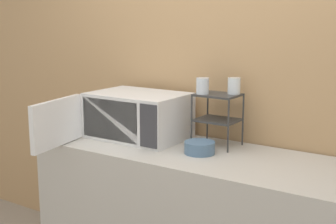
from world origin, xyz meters
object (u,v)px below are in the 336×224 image
(glass_back_right, at_px, (234,86))
(bowl, at_px, (200,148))
(glass_front_left, at_px, (203,86))
(dish_rack, at_px, (218,109))
(microwave, at_px, (134,116))

(glass_back_right, bearing_deg, bowl, -107.50)
(bowl, bearing_deg, glass_back_right, 72.50)
(glass_back_right, height_order, bowl, glass_back_right)
(glass_front_left, distance_m, bowl, 0.36)
(dish_rack, distance_m, glass_front_left, 0.16)
(glass_front_left, xyz_separation_m, glass_back_right, (0.15, 0.10, 0.00))
(dish_rack, xyz_separation_m, glass_front_left, (-0.07, -0.05, 0.13))
(glass_front_left, xyz_separation_m, bowl, (0.07, -0.15, -0.32))
(microwave, xyz_separation_m, glass_front_left, (0.44, 0.07, 0.21))
(glass_front_left, bearing_deg, microwave, -170.57)
(microwave, relative_size, dish_rack, 2.79)
(microwave, bearing_deg, bowl, -8.13)
(bowl, bearing_deg, microwave, 171.87)
(dish_rack, relative_size, glass_front_left, 3.31)
(microwave, bearing_deg, glass_front_left, 9.43)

